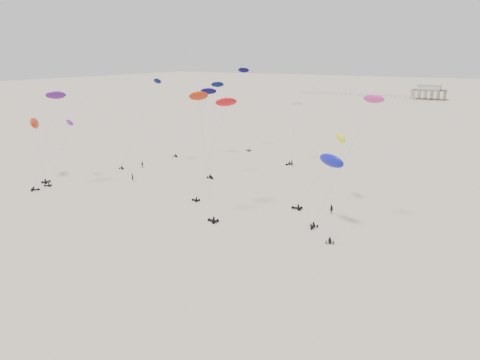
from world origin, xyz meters
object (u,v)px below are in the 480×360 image
Objects in this scene: spectator_0 at (133,181)px; rig_0 at (354,141)px; pavilion_main at (429,93)px; rig_7 at (245,86)px.

rig_0 is at bearing -161.14° from spectator_0.
pavilion_main reaches higher than spectator_0.
rig_7 is at bearing -71.87° from spectator_0.
spectator_0 is (-25.19, -253.78, -4.22)m from pavilion_main.
pavilion_main is at bearing -2.42° from rig_7.
spectator_0 is (-54.02, 0.78, -15.05)m from rig_0.
pavilion_main is at bearing -86.89° from rig_0.
rig_0 is 74.23m from rig_7.
pavilion_main is 255.07m from spectator_0.
pavilion_main is 9.96× the size of spectator_0.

